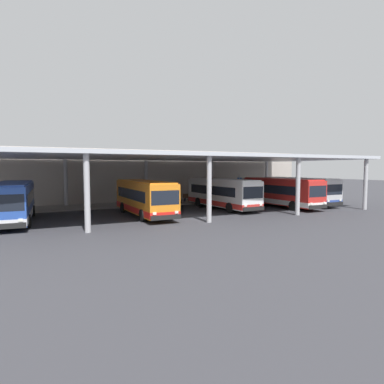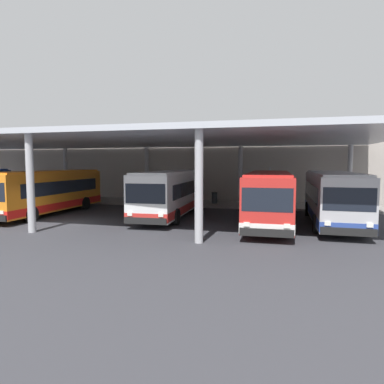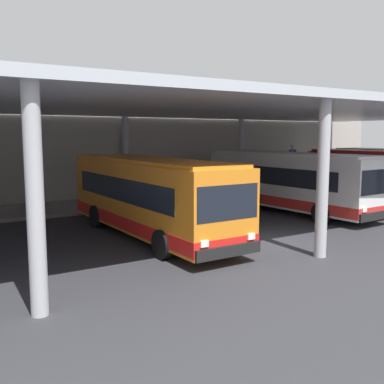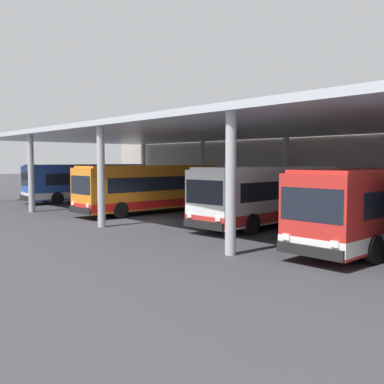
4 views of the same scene
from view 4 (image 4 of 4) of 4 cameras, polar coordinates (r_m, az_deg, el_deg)
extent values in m
plane|color=#333338|center=(25.12, -6.62, -3.93)|extent=(200.00, 200.00, 0.00)
cube|color=gray|center=(33.25, 10.16, -1.86)|extent=(42.00, 4.50, 0.18)
cube|color=#ADA399|center=(35.70, 13.44, 3.66)|extent=(48.00, 1.60, 6.61)
cube|color=silver|center=(28.47, 2.45, 7.92)|extent=(40.00, 17.00, 0.30)
cylinder|color=#B2B2B7|center=(47.79, -6.23, 3.01)|extent=(0.40, 0.40, 5.25)
cylinder|color=#B2B2B7|center=(31.88, -20.06, 2.27)|extent=(0.40, 0.40, 5.25)
cylinder|color=#B2B2B7|center=(40.63, 1.40, 2.85)|extent=(0.40, 0.40, 5.25)
cylinder|color=#B2B2B7|center=(23.55, -11.65, 1.89)|extent=(0.40, 0.40, 5.25)
cylinder|color=#B2B2B7|center=(34.49, 12.00, 2.55)|extent=(0.40, 0.40, 5.25)
cylinder|color=#B2B2B7|center=(16.24, 5.01, 1.03)|extent=(0.40, 0.40, 5.25)
cube|color=#284CA8|center=(39.03, -13.34, 1.33)|extent=(2.95, 10.50, 2.70)
cube|color=silver|center=(39.08, -13.32, -0.13)|extent=(2.98, 10.52, 0.50)
cube|color=black|center=(39.08, -13.15, 1.78)|extent=(2.91, 8.63, 0.90)
cube|color=black|center=(37.05, -20.53, 1.59)|extent=(2.30, 0.22, 1.10)
cube|color=black|center=(37.11, -20.60, -0.73)|extent=(2.45, 0.27, 0.36)
cube|color=#2A50B0|center=(38.99, -13.38, 3.40)|extent=(2.74, 10.08, 0.12)
cube|color=yellow|center=(37.03, -20.52, 2.86)|extent=(1.75, 0.20, 0.28)
cube|color=white|center=(37.93, -21.04, -0.11)|extent=(0.28, 0.09, 0.20)
cube|color=white|center=(36.23, -20.15, -0.28)|extent=(0.28, 0.09, 0.20)
cylinder|color=black|center=(38.94, -18.37, -0.54)|extent=(0.32, 1.01, 1.00)
cylinder|color=black|center=(36.67, -17.00, -0.78)|extent=(0.32, 1.01, 1.00)
cylinder|color=black|center=(41.50, -10.51, -0.13)|extent=(0.32, 1.01, 1.00)
cylinder|color=black|center=(39.37, -8.79, -0.33)|extent=(0.32, 1.01, 1.00)
cube|color=orange|center=(29.70, -5.32, 0.60)|extent=(2.59, 10.42, 2.70)
cube|color=red|center=(29.78, -5.31, -1.32)|extent=(2.61, 10.44, 0.50)
cube|color=black|center=(29.78, -5.09, 1.19)|extent=(2.62, 8.55, 0.90)
cube|color=black|center=(26.90, -14.11, 0.89)|extent=(2.30, 0.14, 1.10)
cube|color=black|center=(26.98, -14.23, -2.30)|extent=(2.45, 0.18, 0.36)
cube|color=orange|center=(29.65, -5.34, 3.32)|extent=(2.39, 10.00, 0.12)
cube|color=yellow|center=(26.88, -14.09, 2.63)|extent=(1.75, 0.14, 0.28)
cube|color=white|center=(27.74, -15.10, -1.42)|extent=(0.28, 0.08, 0.20)
cube|color=white|center=(26.16, -13.29, -1.71)|extent=(0.28, 0.08, 0.20)
cylinder|color=black|center=(29.03, -11.86, -1.92)|extent=(0.29, 1.00, 1.00)
cylinder|color=black|center=(26.96, -9.21, -2.34)|extent=(0.29, 1.00, 1.00)
cylinder|color=black|center=(32.52, -2.59, -1.21)|extent=(0.29, 1.00, 1.00)
cylinder|color=black|center=(30.69, 0.34, -1.52)|extent=(0.29, 1.00, 1.00)
cube|color=white|center=(24.18, 10.12, -0.23)|extent=(2.99, 10.51, 2.70)
cube|color=red|center=(24.27, 10.09, -2.58)|extent=(3.01, 10.53, 0.50)
cube|color=black|center=(24.28, 10.34, 0.50)|extent=(2.94, 8.64, 0.90)
cube|color=black|center=(20.18, 1.65, -0.01)|extent=(2.30, 0.23, 1.10)
cube|color=black|center=(20.28, 1.47, -4.25)|extent=(2.45, 0.28, 0.36)
cube|color=white|center=(24.12, 10.16, 3.11)|extent=(2.77, 10.08, 0.12)
cube|color=yellow|center=(20.16, 1.72, 2.32)|extent=(1.75, 0.20, 0.28)
cube|color=white|center=(20.87, -0.29, -3.04)|extent=(0.28, 0.09, 0.20)
cube|color=white|center=(19.63, 3.39, -3.50)|extent=(0.28, 0.09, 0.20)
cylinder|color=black|center=(22.57, 2.78, -3.53)|extent=(0.33, 1.01, 1.00)
cylinder|color=black|center=(21.01, 7.72, -4.14)|extent=(0.33, 1.01, 1.00)
cylinder|color=black|center=(27.33, 11.46, -2.28)|extent=(0.33, 1.01, 1.00)
cylinder|color=black|center=(26.05, 15.94, -2.67)|extent=(0.33, 1.01, 1.00)
cube|color=red|center=(19.41, 23.20, -1.53)|extent=(2.70, 10.45, 2.70)
cube|color=white|center=(19.53, 23.12, -4.45)|extent=(2.72, 10.47, 0.50)
cube|color=black|center=(19.52, 23.41, -0.62)|extent=(2.70, 8.58, 0.90)
cube|color=black|center=(14.83, 15.16, -1.62)|extent=(2.30, 0.16, 1.10)
cube|color=black|center=(14.97, 14.87, -7.36)|extent=(2.45, 0.21, 0.36)
cube|color=red|center=(19.33, 23.32, 2.63)|extent=(2.49, 10.03, 0.12)
cube|color=yellow|center=(14.80, 15.28, 1.55)|extent=(1.75, 0.15, 0.28)
cube|color=white|center=(15.41, 12.07, -5.67)|extent=(0.28, 0.09, 0.20)
cube|color=white|center=(14.47, 17.95, -6.41)|extent=(0.28, 0.09, 0.20)
cylinder|color=black|center=(17.30, 14.99, -6.00)|extent=(0.30, 1.01, 1.00)
cylinder|color=black|center=(16.16, 22.42, -6.88)|extent=(0.30, 1.01, 1.00)
cylinder|color=black|center=(22.64, 23.21, -3.84)|extent=(0.30, 1.01, 1.00)
cube|color=brown|center=(30.33, 17.84, -1.53)|extent=(1.80, 0.44, 0.08)
cube|color=brown|center=(30.48, 18.04, -1.04)|extent=(1.80, 0.06, 0.44)
cube|color=#2D2D33|center=(30.70, 16.71, -1.86)|extent=(0.10, 0.36, 0.45)
cube|color=#2D2D33|center=(30.00, 18.99, -2.05)|extent=(0.10, 0.36, 0.45)
cylinder|color=#33383D|center=(29.03, 21.10, -1.85)|extent=(0.48, 0.48, 0.90)
cylinder|color=black|center=(28.99, 21.12, -0.89)|extent=(0.52, 0.52, 0.08)
camera|label=1|loc=(34.35, -59.83, 3.39)|focal=30.39mm
camera|label=2|loc=(8.06, -65.43, 3.43)|focal=31.48mm
camera|label=3|loc=(31.88, -38.83, 4.26)|focal=41.55mm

